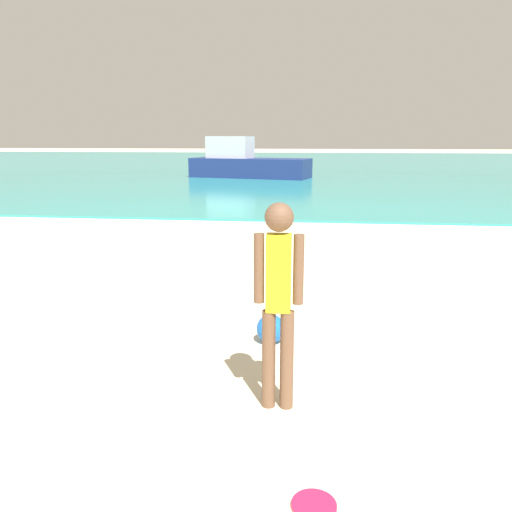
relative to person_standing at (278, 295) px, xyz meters
name	(u,v)px	position (x,y,z in m)	size (l,w,h in m)	color
water	(305,164)	(-0.65, 39.49, -0.95)	(160.00, 60.00, 0.06)	teal
person_standing	(278,295)	(0.00, 0.00, 0.00)	(0.40, 0.23, 1.73)	brown
frisbee	(314,505)	(0.32, -1.18, -0.97)	(0.28, 0.28, 0.03)	#E51E4C
boat_near	(246,163)	(-3.55, 23.92, -0.16)	(6.77, 3.53, 2.20)	navy
beach_ball	(271,329)	(-0.18, 1.36, -0.83)	(0.32, 0.32, 0.32)	blue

